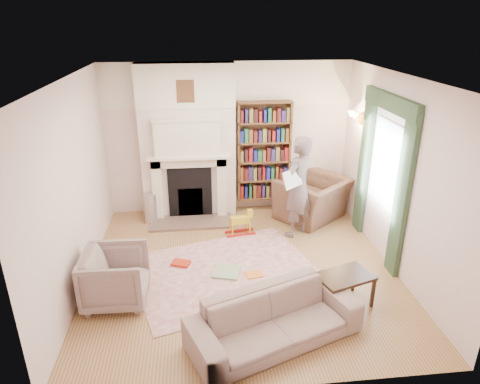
{
  "coord_description": "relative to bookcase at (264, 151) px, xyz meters",
  "views": [
    {
      "loc": [
        -0.62,
        -5.47,
        3.52
      ],
      "look_at": [
        0.0,
        0.25,
        1.15
      ],
      "focal_mm": 32.0,
      "sensor_mm": 36.0,
      "label": 1
    }
  ],
  "objects": [
    {
      "name": "floor",
      "position": [
        -0.65,
        -2.12,
        -1.18
      ],
      "size": [
        4.5,
        4.5,
        0.0
      ],
      "primitive_type": "plane",
      "color": "brown",
      "rests_on": "ground"
    },
    {
      "name": "ceiling",
      "position": [
        -0.65,
        -2.12,
        1.62
      ],
      "size": [
        4.5,
        4.5,
        0.0
      ],
      "primitive_type": "plane",
      "rotation": [
        3.14,
        0.0,
        0.0
      ],
      "color": "white",
      "rests_on": "wall_back"
    },
    {
      "name": "wall_back",
      "position": [
        -0.65,
        0.13,
        0.22
      ],
      "size": [
        4.5,
        0.0,
        4.5
      ],
      "primitive_type": "plane",
      "rotation": [
        1.57,
        0.0,
        0.0
      ],
      "color": "silver",
      "rests_on": "floor"
    },
    {
      "name": "wall_front",
      "position": [
        -0.65,
        -4.37,
        0.22
      ],
      "size": [
        4.5,
        0.0,
        4.5
      ],
      "primitive_type": "plane",
      "rotation": [
        -1.57,
        0.0,
        0.0
      ],
      "color": "silver",
      "rests_on": "floor"
    },
    {
      "name": "wall_left",
      "position": [
        -2.9,
        -2.12,
        0.22
      ],
      "size": [
        0.0,
        4.5,
        4.5
      ],
      "primitive_type": "plane",
      "rotation": [
        1.57,
        0.0,
        1.57
      ],
      "color": "silver",
      "rests_on": "floor"
    },
    {
      "name": "wall_right",
      "position": [
        1.6,
        -2.12,
        0.22
      ],
      "size": [
        0.0,
        4.5,
        4.5
      ],
      "primitive_type": "plane",
      "rotation": [
        1.57,
        0.0,
        -1.57
      ],
      "color": "silver",
      "rests_on": "floor"
    },
    {
      "name": "fireplace",
      "position": [
        -1.4,
        -0.07,
        0.21
      ],
      "size": [
        1.7,
        0.58,
        2.8
      ],
      "color": "silver",
      "rests_on": "floor"
    },
    {
      "name": "bookcase",
      "position": [
        0.0,
        0.0,
        0.0
      ],
      "size": [
        1.0,
        0.24,
        1.85
      ],
      "primitive_type": "cube",
      "color": "brown",
      "rests_on": "floor"
    },
    {
      "name": "window",
      "position": [
        1.58,
        -1.72,
        0.27
      ],
      "size": [
        0.02,
        0.9,
        1.3
      ],
      "primitive_type": "cube",
      "color": "silver",
      "rests_on": "wall_right"
    },
    {
      "name": "curtain_left",
      "position": [
        1.55,
        -2.42,
        0.02
      ],
      "size": [
        0.07,
        0.32,
        2.4
      ],
      "primitive_type": "cube",
      "color": "#2C442B",
      "rests_on": "floor"
    },
    {
      "name": "curtain_right",
      "position": [
        1.55,
        -1.02,
        0.02
      ],
      "size": [
        0.07,
        0.32,
        2.4
      ],
      "primitive_type": "cube",
      "color": "#2C442B",
      "rests_on": "floor"
    },
    {
      "name": "pelmet",
      "position": [
        1.54,
        -1.72,
        1.2
      ],
      "size": [
        0.09,
        1.7,
        0.24
      ],
      "primitive_type": "cube",
      "color": "#2C442B",
      "rests_on": "wall_right"
    },
    {
      "name": "wall_sconce",
      "position": [
        1.38,
        -0.62,
        0.72
      ],
      "size": [
        0.2,
        0.24,
        0.24
      ],
      "primitive_type": null,
      "color": "gold",
      "rests_on": "wall_right"
    },
    {
      "name": "rug",
      "position": [
        -0.9,
        -2.18,
        -1.17
      ],
      "size": [
        3.06,
        2.65,
        0.01
      ],
      "primitive_type": "cube",
      "rotation": [
        0.0,
        0.0,
        0.29
      ],
      "color": "beige",
      "rests_on": "floor"
    },
    {
      "name": "armchair_reading",
      "position": [
        0.86,
        -0.51,
        -0.79
      ],
      "size": [
        1.58,
        1.56,
        0.77
      ],
      "primitive_type": "imported",
      "rotation": [
        0.0,
        0.0,
        3.82
      ],
      "color": "#472E25",
      "rests_on": "floor"
    },
    {
      "name": "armchair_left",
      "position": [
        -2.37,
        -2.71,
        -0.8
      ],
      "size": [
        0.84,
        0.81,
        0.74
      ],
      "primitive_type": "imported",
      "rotation": [
        0.0,
        0.0,
        1.54
      ],
      "color": "#A49987",
      "rests_on": "floor"
    },
    {
      "name": "sofa",
      "position": [
        -0.44,
        -3.67,
        -0.88
      ],
      "size": [
        2.16,
        1.46,
        0.59
      ],
      "primitive_type": "imported",
      "rotation": [
        0.0,
        0.0,
        0.37
      ],
      "color": "#A19685",
      "rests_on": "floor"
    },
    {
      "name": "man_reading",
      "position": [
        0.41,
        -1.11,
        -0.3
      ],
      "size": [
        0.76,
        0.73,
        1.75
      ],
      "primitive_type": "imported",
      "rotation": [
        0.0,
        0.0,
        3.84
      ],
      "color": "#63524F",
      "rests_on": "floor"
    },
    {
      "name": "newspaper",
      "position": [
        0.26,
        -1.31,
        -0.07
      ],
      "size": [
        0.39,
        0.35,
        0.28
      ],
      "primitive_type": "cube",
      "rotation": [
        -0.35,
        0.0,
        0.7
      ],
      "color": "white",
      "rests_on": "man_reading"
    },
    {
      "name": "coffee_table",
      "position": [
        0.57,
        -3.11,
        -0.95
      ],
      "size": [
        0.81,
        0.65,
        0.45
      ],
      "primitive_type": null,
      "rotation": [
        0.0,
        0.0,
        0.32
      ],
      "color": "#321911",
      "rests_on": "floor"
    },
    {
      "name": "paraffin_heater",
      "position": [
        -2.13,
        -0.37,
        -0.9
      ],
      "size": [
        0.3,
        0.3,
        0.55
      ],
      "primitive_type": "cylinder",
      "rotation": [
        0.0,
        0.0,
        0.28
      ],
      "color": "#B6B8BE",
      "rests_on": "floor"
    },
    {
      "name": "rocking_horse",
      "position": [
        -0.56,
        -1.02,
        -0.95
      ],
      "size": [
        0.54,
        0.28,
        0.45
      ],
      "primitive_type": null,
      "rotation": [
        0.0,
        0.0,
        0.15
      ],
      "color": "gold",
      "rests_on": "rug"
    },
    {
      "name": "board_game",
      "position": [
        -0.89,
        -2.22,
        -1.15
      ],
      "size": [
        0.47,
        0.47,
        0.03
      ],
      "primitive_type": "cube",
      "rotation": [
        0.0,
        0.0,
        -0.28
      ],
      "color": "#E8F255",
      "rests_on": "rug"
    },
    {
      "name": "game_box_lid",
      "position": [
        -1.56,
        -1.92,
        -1.14
      ],
      "size": [
        0.31,
        0.26,
        0.04
      ],
      "primitive_type": "cube",
      "rotation": [
        0.0,
        0.0,
        -0.35
      ],
      "color": "red",
      "rests_on": "rug"
    },
    {
      "name": "comic_annuals",
      "position": [
        -0.36,
        -2.59,
        -1.16
      ],
      "size": [
        0.81,
        0.68,
        0.02
      ],
      "color": "red",
      "rests_on": "rug"
    }
  ]
}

